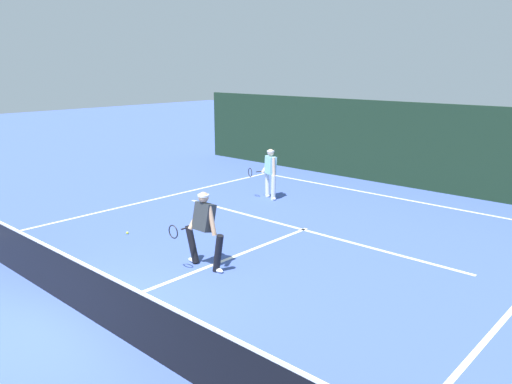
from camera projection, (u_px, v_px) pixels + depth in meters
The scene contains 9 objects.
ground_plane at pixel (84, 315), 8.63m from camera, with size 80.00×80.00×0.00m, color #4059A9.
court_line_baseline_far at pixel (389, 196), 16.47m from camera, with size 10.84×0.10×0.01m, color white.
court_line_service at pixel (303, 230), 13.13m from camera, with size 8.84×0.10×0.01m, color white.
court_line_centre at pixel (219, 263), 10.93m from camera, with size 0.10×6.40×0.01m, color white.
tennis_net at pixel (82, 287), 8.51m from camera, with size 11.87×0.09×1.06m.
player_near at pixel (204, 226), 10.47m from camera, with size 1.15×0.83×1.66m.
player_far at pixel (270, 171), 16.06m from camera, with size 0.98×0.81×1.61m.
tennis_ball at pixel (127, 233), 12.78m from camera, with size 0.07×0.07×0.07m, color #D1E033.
back_fence_windscreen at pixel (415, 146), 17.33m from camera, with size 20.13×0.12×2.97m, color #192F1F.
Camera 1 is at (7.48, -3.82, 4.17)m, focal length 35.16 mm.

